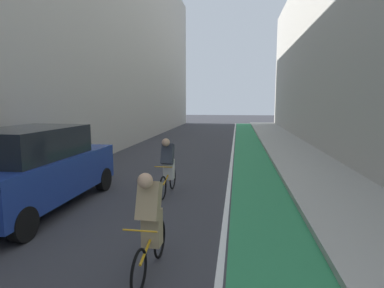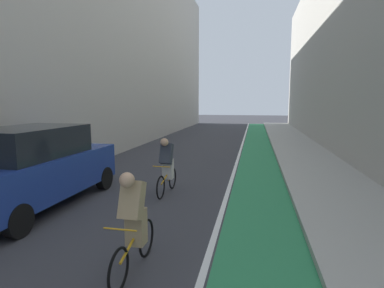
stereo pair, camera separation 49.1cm
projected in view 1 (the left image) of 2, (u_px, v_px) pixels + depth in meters
name	position (u px, v px, depth m)	size (l,w,h in m)	color
ground_plane	(190.00, 158.00, 14.50)	(92.28, 92.28, 0.00)	#38383D
bike_lane_paint	(250.00, 152.00, 16.06)	(1.60, 41.95, 0.00)	#2D8451
lane_divider_stripe	(233.00, 152.00, 16.19)	(0.12, 41.95, 0.00)	white
sidewalk_right	(294.00, 152.00, 15.75)	(2.68, 41.95, 0.14)	#A8A59E
building_facade_left	(92.00, 23.00, 16.33)	(4.15, 41.95, 13.21)	#B2ADA3
building_facade_right	(342.00, 41.00, 16.58)	(2.40, 37.95, 11.50)	#B2ADA3
parked_suv_blue	(35.00, 168.00, 7.47)	(2.04, 4.56, 1.98)	navy
cyclist_mid	(150.00, 219.00, 4.67)	(0.48, 1.68, 1.59)	black
cyclist_trailing	(168.00, 166.00, 8.76)	(0.48, 1.68, 1.60)	black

